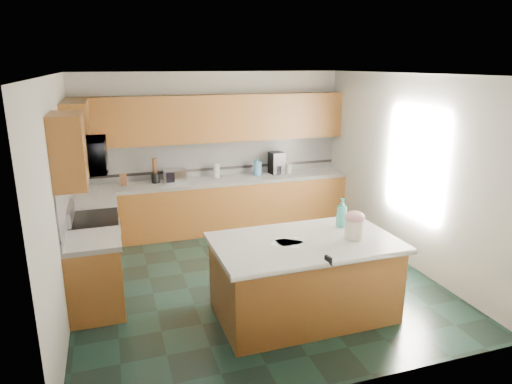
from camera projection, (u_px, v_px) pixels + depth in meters
name	position (u px, v px, depth m)	size (l,w,h in m)	color
floor	(254.00, 278.00, 6.21)	(4.60, 4.60, 0.00)	black
ceiling	(253.00, 74.00, 5.48)	(4.60, 4.60, 0.00)	white
wall_back	(213.00, 151.00, 7.97)	(4.60, 0.04, 2.70)	silver
wall_front	(340.00, 251.00, 3.73)	(4.60, 0.04, 2.70)	silver
wall_left	(58.00, 199.00, 5.16)	(0.04, 4.60, 2.70)	silver
wall_right	(407.00, 170.00, 6.54)	(0.04, 4.60, 2.70)	silver
back_base_cab	(218.00, 206.00, 7.93)	(4.60, 0.60, 0.86)	#341F0E
back_countertop	(218.00, 181.00, 7.80)	(4.60, 0.64, 0.06)	white
back_upper_cab	(215.00, 118.00, 7.64)	(4.60, 0.33, 0.78)	#341F0E
back_backsplash	(214.00, 158.00, 7.97)	(4.60, 0.02, 0.63)	silver
back_accent_band	(214.00, 169.00, 8.02)	(4.60, 0.01, 0.05)	black
left_base_cab_rear	(97.00, 233.00, 6.68)	(0.60, 0.82, 0.86)	#341F0E
left_counter_rear	(94.00, 203.00, 6.56)	(0.64, 0.82, 0.06)	white
left_base_cab_front	(96.00, 278.00, 5.28)	(0.60, 0.72, 0.86)	#341F0E
left_counter_front	(92.00, 241.00, 5.16)	(0.64, 0.72, 0.06)	white
left_backsplash	(66.00, 195.00, 5.70)	(0.02, 2.30, 0.63)	silver
left_accent_band	(68.00, 210.00, 5.75)	(0.01, 2.30, 0.05)	black
left_upper_cab_rear	(77.00, 129.00, 6.35)	(0.33, 1.09, 0.78)	#341F0E
left_upper_cab_front	(69.00, 150.00, 4.83)	(0.33, 0.72, 0.78)	#341F0E
range_body	(96.00, 253.00, 5.96)	(0.60, 0.76, 0.88)	#B7B7BC
range_oven_door	(120.00, 253.00, 6.05)	(0.02, 0.68, 0.55)	black
range_cooktop	(93.00, 220.00, 5.83)	(0.62, 0.78, 0.04)	black
range_handle	(120.00, 226.00, 5.96)	(0.02, 0.02, 0.66)	#B7B7BC
range_backguard	(70.00, 213.00, 5.72)	(0.06, 0.76, 0.18)	#B7B7BC
microwave	(86.00, 156.00, 5.60)	(0.73, 0.50, 0.41)	#B7B7BC
island_base	(304.00, 280.00, 5.23)	(1.95, 1.12, 0.86)	#341F0E
island_top	(305.00, 243.00, 5.11)	(2.05, 1.22, 0.06)	white
island_bullnose	(330.00, 265.00, 4.55)	(0.06, 0.06, 2.05)	white
treat_jar	(354.00, 229.00, 5.13)	(0.21, 0.21, 0.22)	#EFE0C7
treat_jar_lid	(355.00, 217.00, 5.09)	(0.23, 0.23, 0.14)	pink
treat_jar_knob	(355.00, 213.00, 5.08)	(0.03, 0.03, 0.07)	tan
treat_jar_knob_end_l	(352.00, 213.00, 5.07)	(0.04, 0.04, 0.04)	tan
treat_jar_knob_end_r	(358.00, 213.00, 5.09)	(0.04, 0.04, 0.04)	tan
soap_bottle_island	(342.00, 213.00, 5.47)	(0.14, 0.14, 0.36)	teal
paper_sheet_a	(289.00, 242.00, 5.05)	(0.28, 0.21, 0.00)	white
paper_sheet_b	(287.00, 243.00, 5.02)	(0.31, 0.23, 0.00)	white
clamp_body	(328.00, 260.00, 4.56)	(0.03, 0.09, 0.08)	black
clamp_handle	(331.00, 264.00, 4.51)	(0.01, 0.01, 0.07)	black
knife_block	(123.00, 180.00, 7.35)	(0.11, 0.09, 0.19)	#472814
utensil_crock	(156.00, 178.00, 7.54)	(0.13, 0.13, 0.17)	black
utensil_bundle	(155.00, 166.00, 7.48)	(0.08, 0.08, 0.25)	#472814
toaster_oven	(175.00, 176.00, 7.60)	(0.36, 0.25, 0.21)	#B7B7BC
toaster_oven_door	(176.00, 177.00, 7.49)	(0.32, 0.01, 0.17)	black
paper_towel	(217.00, 171.00, 7.85)	(0.11, 0.11, 0.25)	white
paper_towel_base	(217.00, 177.00, 7.89)	(0.17, 0.17, 0.01)	#B7B7BC
water_jug	(258.00, 168.00, 8.04)	(0.15, 0.15, 0.25)	teal
water_jug_neck	(258.00, 160.00, 8.00)	(0.07, 0.07, 0.04)	teal
coffee_maker	(277.00, 163.00, 8.14)	(0.23, 0.25, 0.39)	black
coffee_carafe	(278.00, 170.00, 8.12)	(0.16, 0.16, 0.16)	black
soap_bottle_back	(288.00, 167.00, 8.20)	(0.10, 0.11, 0.23)	white
soap_back_cap	(288.00, 160.00, 8.16)	(0.02, 0.02, 0.03)	red
window_light_proxy	(415.00, 163.00, 6.31)	(0.02, 1.40, 1.10)	white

